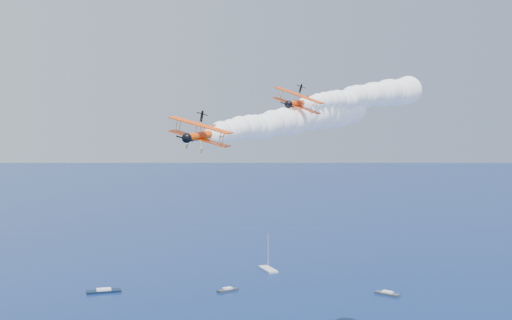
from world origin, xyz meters
TOP-DOWN VIEW (x-y plane):
  - biplane_lead at (11.78, 28.40)m, footprint 10.66×11.97m
  - biplane_trail at (-14.71, 15.59)m, footprint 10.55×11.60m
  - smoke_trail_lead at (40.77, 40.97)m, footprint 65.93×50.47m
  - smoke_trail_trail at (13.29, 30.23)m, footprint 66.16×55.93m

SIDE VIEW (x-z plane):
  - biplane_trail at x=-14.71m, z-range 51.68..58.96m
  - smoke_trail_trail at x=13.29m, z-range 52.00..63.48m
  - biplane_lead at x=11.78m, z-range 56.01..64.15m
  - smoke_trail_lead at x=40.77m, z-range 56.76..68.24m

